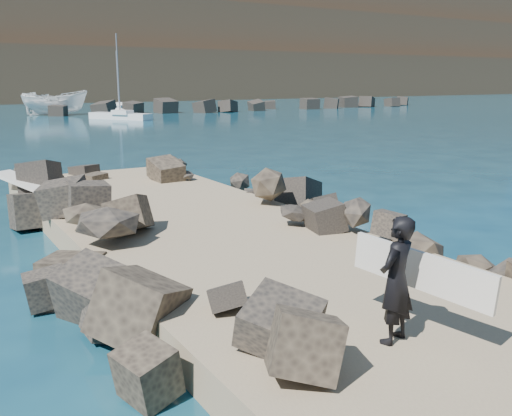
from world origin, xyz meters
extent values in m
plane|color=#0F384C|center=(0.00, 0.00, 0.00)|extent=(800.00, 800.00, 0.00)
cube|color=#8C7759|center=(0.00, -2.00, 0.30)|extent=(6.00, 26.00, 0.60)
cube|color=black|center=(-2.90, -1.50, 0.50)|extent=(2.60, 22.00, 1.00)
cube|color=black|center=(2.90, -1.50, 0.50)|extent=(2.60, 22.00, 1.00)
cube|color=black|center=(35.00, 55.00, 0.60)|extent=(52.00, 4.00, 1.20)
cube|color=white|center=(-3.03, 5.90, 1.04)|extent=(1.89, 2.51, 0.09)
imported|color=white|center=(8.70, 57.80, 1.39)|extent=(7.68, 4.58, 2.79)
imported|color=black|center=(-0.54, -5.44, 1.46)|extent=(0.72, 0.59, 1.72)
cube|color=silver|center=(-0.09, -5.44, 1.51)|extent=(0.53, 2.09, 0.67)
cube|color=silver|center=(18.90, 66.55, 0.25)|extent=(4.12, 6.45, 0.80)
cylinder|color=gray|center=(18.90, 66.55, 4.16)|extent=(0.12, 0.12, 7.13)
cube|color=silver|center=(18.90, 65.85, 0.75)|extent=(1.73, 2.09, 0.44)
cube|color=silver|center=(12.74, 47.03, 0.25)|extent=(5.00, 6.93, 0.80)
cylinder|color=gray|center=(12.74, 47.03, 4.52)|extent=(0.12, 0.12, 7.85)
cube|color=silver|center=(12.74, 46.29, 0.75)|extent=(2.00, 2.30, 0.44)
camera|label=1|loc=(-5.74, -10.52, 4.02)|focal=40.00mm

